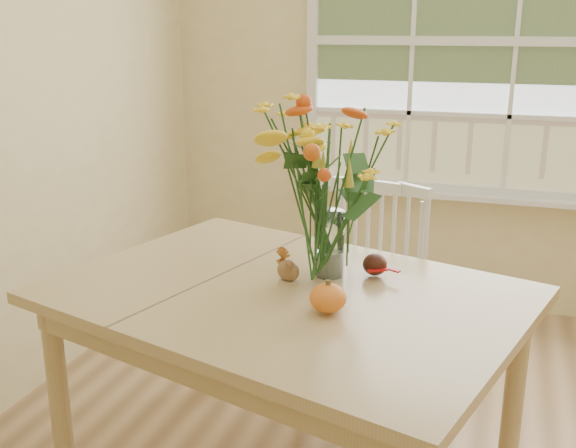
% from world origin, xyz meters
% --- Properties ---
extents(wall_back, '(4.00, 0.02, 2.70)m').
position_xyz_m(wall_back, '(0.00, 2.25, 1.35)').
color(wall_back, beige).
rests_on(wall_back, floor).
extents(window, '(2.42, 0.12, 1.74)m').
position_xyz_m(window, '(0.00, 2.21, 1.53)').
color(window, silver).
rests_on(window, wall_back).
extents(dining_table, '(1.73, 1.43, 0.80)m').
position_xyz_m(dining_table, '(-0.65, 0.27, 0.71)').
color(dining_table, tan).
rests_on(dining_table, floor).
extents(windsor_chair, '(0.53, 0.52, 0.97)m').
position_xyz_m(windsor_chair, '(-0.51, 1.01, 0.54)').
color(windsor_chair, white).
rests_on(windsor_chair, floor).
extents(flower_vase, '(0.48, 0.48, 0.57)m').
position_xyz_m(flower_vase, '(-0.55, 0.44, 1.14)').
color(flower_vase, white).
rests_on(flower_vase, dining_table).
extents(pumpkin, '(0.11, 0.11, 0.09)m').
position_xyz_m(pumpkin, '(-0.47, 0.13, 0.84)').
color(pumpkin, orange).
rests_on(pumpkin, dining_table).
extents(turkey_figurine, '(0.11, 0.10, 0.11)m').
position_xyz_m(turkey_figurine, '(-0.66, 0.32, 0.84)').
color(turkey_figurine, '#CCB78C').
rests_on(turkey_figurine, dining_table).
extents(dark_gourd, '(0.12, 0.08, 0.08)m').
position_xyz_m(dark_gourd, '(-0.40, 0.48, 0.84)').
color(dark_gourd, '#38160F').
rests_on(dark_gourd, dining_table).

